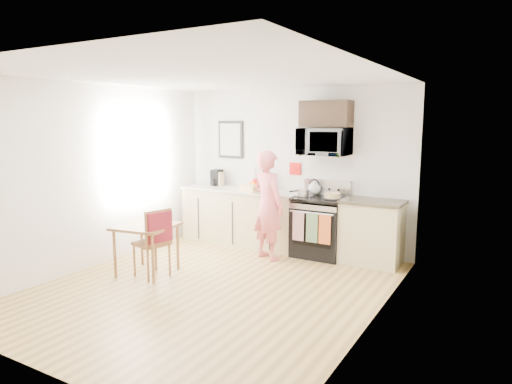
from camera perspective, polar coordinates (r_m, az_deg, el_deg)
The scene contains 28 objects.
floor at distance 5.88m, azimuth -5.46°, elevation -11.85°, with size 4.60×4.60×0.00m, color olive.
back_wall at distance 7.52m, azimuth 4.62°, elevation 2.94°, with size 4.00×0.04×2.60m, color white.
front_wall at distance 3.95m, azimuth -25.53°, elevation -3.34°, with size 4.00×0.04×2.60m, color white.
left_wall at distance 6.90m, azimuth -19.27°, elevation 1.94°, with size 0.04×4.60×2.60m, color white.
right_wall at distance 4.69m, azimuth 14.64°, elevation -0.94°, with size 0.04×4.60×2.60m, color white.
ceiling at distance 5.52m, azimuth -5.86°, elevation 14.29°, with size 4.00×4.60×0.04m, color silver.
window at distance 7.40m, azimuth -14.49°, elevation 4.53°, with size 0.06×1.40×1.50m.
cabinet_left at distance 7.78m, azimuth -1.75°, elevation -3.18°, with size 2.10×0.60×0.90m, color #C7B780.
countertop_left at distance 7.69m, azimuth -1.77°, elevation 0.24°, with size 2.14×0.64×0.04m, color beige.
cabinet_right at distance 6.90m, azimuth 14.27°, elevation -5.03°, with size 0.84×0.60×0.90m, color #C7B780.
countertop_right at distance 6.80m, azimuth 14.42°, elevation -1.18°, with size 0.88×0.64×0.04m, color black.
range at distance 7.13m, azimuth 8.00°, elevation -4.50°, with size 0.76×0.70×1.16m.
microwave at distance 7.04m, azimuth 8.55°, elevation 6.22°, with size 0.76×0.51×0.42m, color silver.
upper_cabinet at distance 7.07m, azimuth 8.77°, elevation 9.63°, with size 0.76×0.35×0.40m, color black.
wall_art at distance 8.06m, azimuth -3.18°, elevation 6.56°, with size 0.50×0.04×0.65m.
wall_trivet at distance 7.49m, azimuth 4.92°, elevation 2.91°, with size 0.20×0.02×0.20m, color #A9120E.
person at distance 6.84m, azimuth 1.51°, elevation -1.65°, with size 0.60×0.39×1.65m, color #D63A4C.
dining_table at distance 6.38m, azimuth -13.55°, elevation -4.70°, with size 0.73×0.73×0.68m.
chair at distance 6.15m, azimuth -12.32°, elevation -5.17°, with size 0.52×0.48×0.94m.
knife_block at distance 7.64m, azimuth 1.04°, elevation 1.25°, with size 0.11×0.15×0.24m, color brown.
utensil_crock at distance 7.78m, azimuth 0.04°, elevation 1.58°, with size 0.12×0.12×0.37m.
fruit_bowl at distance 7.77m, azimuth -0.40°, elevation 0.82°, with size 0.32×0.32×0.11m.
milk_carton at distance 8.05m, azimuth -4.46°, elevation 1.62°, with size 0.09×0.09×0.24m, color tan.
coffee_maker at distance 8.12m, azimuth -4.96°, elevation 1.76°, with size 0.16×0.24×0.28m.
bread_bag at distance 7.35m, azimuth -0.83°, elevation 0.45°, with size 0.31×0.15×0.11m, color #DFBD75.
cake at distance 6.88m, azimuth 9.54°, elevation -0.50°, with size 0.28×0.28×0.09m.
kettle at distance 7.21m, azimuth 7.30°, elevation 0.50°, with size 0.20×0.20×0.25m.
pot at distance 7.06m, azimuth 5.74°, elevation -0.10°, with size 0.21×0.34×0.11m.
Camera 1 is at (3.21, -4.46, 2.08)m, focal length 32.00 mm.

